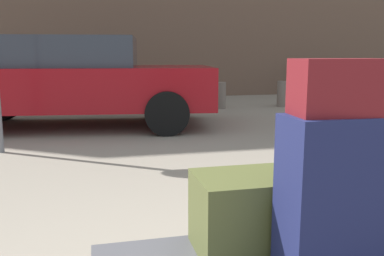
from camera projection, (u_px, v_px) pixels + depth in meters
name	position (u px, v px, depth m)	size (l,w,h in m)	color
suitcase_navy_rear_right	(331.00, 200.00, 1.46)	(0.35, 0.20, 0.61)	#191E47
duffel_bag_olive_front_left	(267.00, 211.00, 1.74)	(0.60, 0.33, 0.32)	#4C5128
duffel_bag_maroon_topmost_pile	(338.00, 87.00, 1.39)	(0.30, 0.17, 0.19)	maroon
parked_car	(71.00, 79.00, 6.52)	(4.51, 2.38, 1.42)	maroon
bicycle_leaning	(317.00, 83.00, 11.49)	(1.76, 0.11, 0.96)	black
bollard_kerb_near	(220.00, 95.00, 8.87)	(0.25, 0.25, 0.57)	#72665B
bollard_kerb_mid	(283.00, 94.00, 9.20)	(0.25, 0.25, 0.57)	#72665B
bollard_kerb_far	(323.00, 93.00, 9.43)	(0.25, 0.25, 0.57)	#72665B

